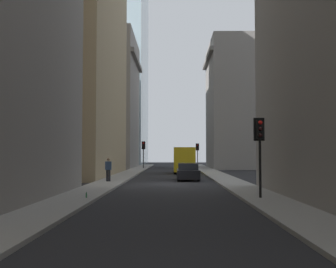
# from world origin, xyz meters

# --- Properties ---
(ground_plane) EXTENTS (135.00, 135.00, 0.00)m
(ground_plane) POSITION_xyz_m (0.00, 0.00, 0.00)
(ground_plane) COLOR black
(sidewalk_right) EXTENTS (90.00, 2.20, 0.14)m
(sidewalk_right) POSITION_xyz_m (0.00, 4.50, 0.07)
(sidewalk_right) COLOR gray
(sidewalk_right) RESTS_ON ground_plane
(sidewalk_left) EXTENTS (90.00, 2.20, 0.14)m
(sidewalk_left) POSITION_xyz_m (0.00, -4.50, 0.07)
(sidewalk_left) COLOR gray
(sidewalk_left) RESTS_ON ground_plane
(building_left_far) EXTENTS (12.97, 10.50, 18.47)m
(building_left_far) POSITION_xyz_m (29.55, -10.59, 9.25)
(building_left_far) COLOR gray
(building_left_far) RESTS_ON ground_plane
(building_right_midfar) EXTENTS (19.41, 10.50, 29.19)m
(building_right_midfar) POSITION_xyz_m (10.06, 10.59, 14.61)
(building_right_midfar) COLOR #9E8966
(building_right_midfar) RESTS_ON ground_plane
(building_right_far) EXTENTS (14.83, 10.50, 20.01)m
(building_right_far) POSITION_xyz_m (31.77, 10.59, 10.01)
(building_right_far) COLOR gray
(building_right_far) RESTS_ON ground_plane
(delivery_truck) EXTENTS (6.46, 2.25, 2.84)m
(delivery_truck) POSITION_xyz_m (15.13, -1.40, 1.46)
(delivery_truck) COLOR yellow
(delivery_truck) RESTS_ON ground_plane
(sedan_black) EXTENTS (4.30, 1.78, 1.42)m
(sedan_black) POSITION_xyz_m (3.49, -1.40, 0.66)
(sedan_black) COLOR black
(sedan_black) RESTS_ON ground_plane
(traffic_light_foreground) EXTENTS (0.43, 0.52, 3.77)m
(traffic_light_foreground) POSITION_xyz_m (-10.53, -4.27, 2.91)
(traffic_light_foreground) COLOR black
(traffic_light_foreground) RESTS_ON sidewalk_left
(traffic_light_midblock) EXTENTS (0.43, 0.52, 3.75)m
(traffic_light_midblock) POSITION_xyz_m (26.85, 3.97, 2.89)
(traffic_light_midblock) COLOR black
(traffic_light_midblock) RESTS_ON sidewalk_right
(traffic_light_far_junction) EXTENTS (0.43, 0.52, 3.61)m
(traffic_light_far_junction) POSITION_xyz_m (33.62, -4.06, 2.78)
(traffic_light_far_junction) COLOR black
(traffic_light_far_junction) RESTS_ON sidewalk_left
(pedestrian) EXTENTS (0.26, 0.44, 1.73)m
(pedestrian) POSITION_xyz_m (0.16, 4.61, 1.08)
(pedestrian) COLOR black
(pedestrian) RESTS_ON sidewalk_right
(discarded_bottle) EXTENTS (0.07, 0.07, 0.27)m
(discarded_bottle) POSITION_xyz_m (-10.66, 3.89, 0.25)
(discarded_bottle) COLOR #236033
(discarded_bottle) RESTS_ON sidewalk_right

